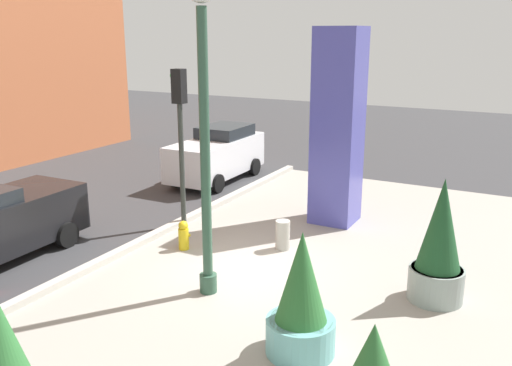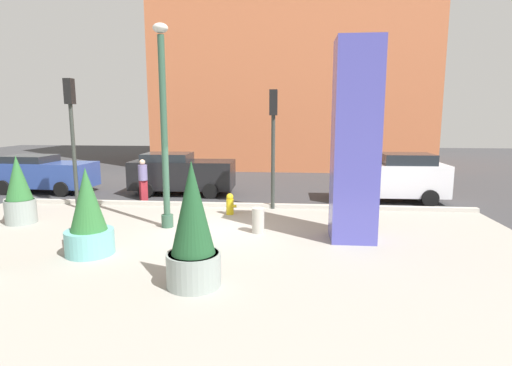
{
  "view_description": "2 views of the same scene",
  "coord_description": "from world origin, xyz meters",
  "px_view_note": "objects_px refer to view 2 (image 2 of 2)",
  "views": [
    {
      "loc": [
        -10.12,
        -5.66,
        5.22
      ],
      "look_at": [
        1.48,
        0.6,
        1.6
      ],
      "focal_mm": 38.38,
      "sensor_mm": 36.0,
      "label": 1
    },
    {
      "loc": [
        2.43,
        -11.67,
        3.39
      ],
      "look_at": [
        1.26,
        0.74,
        1.33
      ],
      "focal_mm": 28.46,
      "sensor_mm": 36.0,
      "label": 2
    }
  ],
  "objects_px": {
    "car_passing_lane": "(182,173)",
    "fire_hydrant": "(230,204)",
    "potted_plant_near_right": "(193,231)",
    "pedestrian_crossing": "(143,178)",
    "traffic_light_corner": "(72,123)",
    "potted_plant_near_left": "(88,218)",
    "traffic_light_far_side": "(273,129)",
    "lamp_post": "(164,132)",
    "car_curb_east": "(391,177)",
    "potted_plant_mid_plaza": "(19,193)",
    "car_curb_west": "(43,173)",
    "concrete_bollard": "(258,221)",
    "art_pillar_blue": "(355,142)"
  },
  "relations": [
    {
      "from": "potted_plant_near_left",
      "to": "car_passing_lane",
      "type": "relative_size",
      "value": 0.49
    },
    {
      "from": "potted_plant_near_left",
      "to": "potted_plant_near_right",
      "type": "xyz_separation_m",
      "value": [
        3.03,
        -1.63,
        0.21
      ]
    },
    {
      "from": "art_pillar_blue",
      "to": "concrete_bollard",
      "type": "height_order",
      "value": "art_pillar_blue"
    },
    {
      "from": "traffic_light_corner",
      "to": "car_curb_west",
      "type": "distance_m",
      "value": 4.94
    },
    {
      "from": "potted_plant_near_left",
      "to": "car_curb_west",
      "type": "relative_size",
      "value": 0.48
    },
    {
      "from": "art_pillar_blue",
      "to": "potted_plant_mid_plaza",
      "type": "xyz_separation_m",
      "value": [
        -10.29,
        0.75,
        -1.7
      ]
    },
    {
      "from": "car_curb_west",
      "to": "pedestrian_crossing",
      "type": "relative_size",
      "value": 2.68
    },
    {
      "from": "car_curb_east",
      "to": "pedestrian_crossing",
      "type": "height_order",
      "value": "car_curb_east"
    },
    {
      "from": "potted_plant_mid_plaza",
      "to": "fire_hydrant",
      "type": "distance_m",
      "value": 6.74
    },
    {
      "from": "concrete_bollard",
      "to": "traffic_light_far_side",
      "type": "bearing_deg",
      "value": 85.34
    },
    {
      "from": "car_passing_lane",
      "to": "fire_hydrant",
      "type": "bearing_deg",
      "value": -52.83
    },
    {
      "from": "concrete_bollard",
      "to": "car_passing_lane",
      "type": "distance_m",
      "value": 6.95
    },
    {
      "from": "car_curb_west",
      "to": "car_passing_lane",
      "type": "height_order",
      "value": "car_passing_lane"
    },
    {
      "from": "art_pillar_blue",
      "to": "pedestrian_crossing",
      "type": "relative_size",
      "value": 3.21
    },
    {
      "from": "fire_hydrant",
      "to": "potted_plant_mid_plaza",
      "type": "bearing_deg",
      "value": -164.53
    },
    {
      "from": "pedestrian_crossing",
      "to": "traffic_light_corner",
      "type": "bearing_deg",
      "value": -141.58
    },
    {
      "from": "concrete_bollard",
      "to": "car_passing_lane",
      "type": "height_order",
      "value": "car_passing_lane"
    },
    {
      "from": "art_pillar_blue",
      "to": "potted_plant_near_left",
      "type": "distance_m",
      "value": 7.11
    },
    {
      "from": "potted_plant_mid_plaza",
      "to": "car_curb_east",
      "type": "relative_size",
      "value": 0.5
    },
    {
      "from": "car_curb_east",
      "to": "fire_hydrant",
      "type": "bearing_deg",
      "value": -154.94
    },
    {
      "from": "lamp_post",
      "to": "potted_plant_near_left",
      "type": "height_order",
      "value": "lamp_post"
    },
    {
      "from": "art_pillar_blue",
      "to": "car_passing_lane",
      "type": "xyz_separation_m",
      "value": [
        -6.53,
        6.12,
        -1.77
      ]
    },
    {
      "from": "art_pillar_blue",
      "to": "fire_hydrant",
      "type": "bearing_deg",
      "value": 146.38
    },
    {
      "from": "concrete_bollard",
      "to": "car_passing_lane",
      "type": "bearing_deg",
      "value": 124.1
    },
    {
      "from": "car_passing_lane",
      "to": "car_curb_east",
      "type": "xyz_separation_m",
      "value": [
        8.79,
        -0.74,
        0.04
      ]
    },
    {
      "from": "fire_hydrant",
      "to": "traffic_light_corner",
      "type": "height_order",
      "value": "traffic_light_corner"
    },
    {
      "from": "fire_hydrant",
      "to": "traffic_light_far_side",
      "type": "relative_size",
      "value": 0.17
    },
    {
      "from": "lamp_post",
      "to": "traffic_light_corner",
      "type": "height_order",
      "value": "lamp_post"
    },
    {
      "from": "concrete_bollard",
      "to": "car_curb_west",
      "type": "height_order",
      "value": "car_curb_west"
    },
    {
      "from": "fire_hydrant",
      "to": "car_curb_east",
      "type": "distance_m",
      "value": 6.73
    },
    {
      "from": "fire_hydrant",
      "to": "traffic_light_corner",
      "type": "bearing_deg",
      "value": 175.17
    },
    {
      "from": "potted_plant_near_left",
      "to": "traffic_light_far_side",
      "type": "xyz_separation_m",
      "value": [
        4.25,
        5.44,
        2.01
      ]
    },
    {
      "from": "car_curb_east",
      "to": "pedestrian_crossing",
      "type": "relative_size",
      "value": 2.59
    },
    {
      "from": "potted_plant_near_left",
      "to": "traffic_light_corner",
      "type": "xyz_separation_m",
      "value": [
        -3.03,
        4.9,
        2.23
      ]
    },
    {
      "from": "fire_hydrant",
      "to": "car_curb_west",
      "type": "distance_m",
      "value": 9.71
    },
    {
      "from": "car_curb_west",
      "to": "traffic_light_corner",
      "type": "bearing_deg",
      "value": -42.7
    },
    {
      "from": "traffic_light_corner",
      "to": "car_passing_lane",
      "type": "xyz_separation_m",
      "value": [
        3.13,
        3.08,
        -2.24
      ]
    },
    {
      "from": "traffic_light_corner",
      "to": "car_passing_lane",
      "type": "distance_m",
      "value": 4.93
    },
    {
      "from": "potted_plant_near_right",
      "to": "pedestrian_crossing",
      "type": "xyz_separation_m",
      "value": [
        -4.1,
        8.09,
        -0.21
      ]
    },
    {
      "from": "lamp_post",
      "to": "traffic_light_corner",
      "type": "relative_size",
      "value": 1.28
    },
    {
      "from": "fire_hydrant",
      "to": "pedestrian_crossing",
      "type": "xyz_separation_m",
      "value": [
        -3.88,
        2.05,
        0.57
      ]
    },
    {
      "from": "lamp_post",
      "to": "car_curb_east",
      "type": "relative_size",
      "value": 1.38
    },
    {
      "from": "potted_plant_mid_plaza",
      "to": "fire_hydrant",
      "type": "bearing_deg",
      "value": 15.47
    },
    {
      "from": "art_pillar_blue",
      "to": "car_passing_lane",
      "type": "bearing_deg",
      "value": 136.88
    },
    {
      "from": "traffic_light_far_side",
      "to": "pedestrian_crossing",
      "type": "xyz_separation_m",
      "value": [
        -5.31,
        1.02,
        -2.0
      ]
    },
    {
      "from": "fire_hydrant",
      "to": "car_curb_west",
      "type": "xyz_separation_m",
      "value": [
        -9.06,
        3.46,
        0.49
      ]
    },
    {
      "from": "potted_plant_mid_plaza",
      "to": "car_passing_lane",
      "type": "relative_size",
      "value": 0.49
    },
    {
      "from": "potted_plant_mid_plaza",
      "to": "lamp_post",
      "type": "bearing_deg",
      "value": -0.29
    },
    {
      "from": "car_passing_lane",
      "to": "car_curb_east",
      "type": "height_order",
      "value": "car_curb_east"
    },
    {
      "from": "traffic_light_corner",
      "to": "traffic_light_far_side",
      "type": "height_order",
      "value": "traffic_light_corner"
    }
  ]
}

